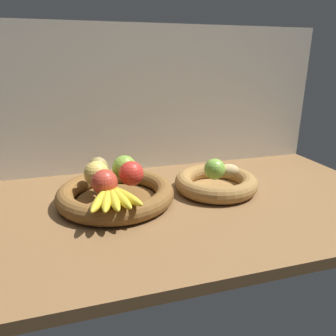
# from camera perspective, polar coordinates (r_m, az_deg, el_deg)

# --- Properties ---
(ground_plane) EXTENTS (1.40, 0.90, 0.03)m
(ground_plane) POSITION_cam_1_polar(r_m,az_deg,el_deg) (1.07, 0.85, -5.29)
(ground_plane) COLOR brown
(back_wall) EXTENTS (1.40, 0.03, 0.55)m
(back_wall) POSITION_cam_1_polar(r_m,az_deg,el_deg) (1.27, -3.13, 12.22)
(back_wall) COLOR silver
(back_wall) RESTS_ON ground_plane
(fruit_bowl_left) EXTENTS (0.36, 0.36, 0.06)m
(fruit_bowl_left) POSITION_cam_1_polar(r_m,az_deg,el_deg) (1.00, -9.38, -4.66)
(fruit_bowl_left) COLOR brown
(fruit_bowl_left) RESTS_ON ground_plane
(fruit_bowl_right) EXTENTS (0.28, 0.28, 0.06)m
(fruit_bowl_right) POSITION_cam_1_polar(r_m,az_deg,el_deg) (1.09, 8.61, -2.68)
(fruit_bowl_right) COLOR olive
(fruit_bowl_right) RESTS_ON ground_plane
(apple_green_back) EXTENTS (0.08, 0.08, 0.08)m
(apple_green_back) POSITION_cam_1_polar(r_m,az_deg,el_deg) (1.02, -7.85, 0.10)
(apple_green_back) COLOR #7AA338
(apple_green_back) RESTS_ON fruit_bowl_left
(apple_golden_left) EXTENTS (0.08, 0.08, 0.08)m
(apple_golden_left) POSITION_cam_1_polar(r_m,az_deg,el_deg) (0.99, -12.76, -0.99)
(apple_golden_left) COLOR #DBB756
(apple_golden_left) RESTS_ON fruit_bowl_left
(apple_red_right) EXTENTS (0.08, 0.08, 0.08)m
(apple_red_right) POSITION_cam_1_polar(r_m,az_deg,el_deg) (0.97, -6.64, -0.98)
(apple_red_right) COLOR red
(apple_red_right) RESTS_ON fruit_bowl_left
(apple_red_front) EXTENTS (0.07, 0.07, 0.07)m
(apple_red_front) POSITION_cam_1_polar(r_m,az_deg,el_deg) (0.91, -11.37, -2.56)
(apple_red_front) COLOR #B73828
(apple_red_front) RESTS_ON fruit_bowl_left
(pear_brown) EXTENTS (0.07, 0.07, 0.08)m
(pear_brown) POSITION_cam_1_polar(r_m,az_deg,el_deg) (1.03, -12.44, -0.12)
(pear_brown) COLOR olive
(pear_brown) RESTS_ON fruit_bowl_left
(banana_bunch_front) EXTENTS (0.15, 0.17, 0.03)m
(banana_bunch_front) POSITION_cam_1_polar(r_m,az_deg,el_deg) (0.87, -9.87, -5.25)
(banana_bunch_front) COLOR gold
(banana_bunch_front) RESTS_ON fruit_bowl_left
(potato_large) EXTENTS (0.07, 0.06, 0.05)m
(potato_large) POSITION_cam_1_polar(r_m,az_deg,el_deg) (1.07, 8.75, -0.02)
(potato_large) COLOR tan
(potato_large) RESTS_ON fruit_bowl_right
(potato_small) EXTENTS (0.08, 0.06, 0.04)m
(potato_small) POSITION_cam_1_polar(r_m,az_deg,el_deg) (1.06, 10.83, -0.46)
(potato_small) COLOR tan
(potato_small) RESTS_ON fruit_bowl_right
(lime_near) EXTENTS (0.07, 0.07, 0.07)m
(lime_near) POSITION_cam_1_polar(r_m,az_deg,el_deg) (1.03, 8.40, -0.20)
(lime_near) COLOR #7AAD3D
(lime_near) RESTS_ON fruit_bowl_right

